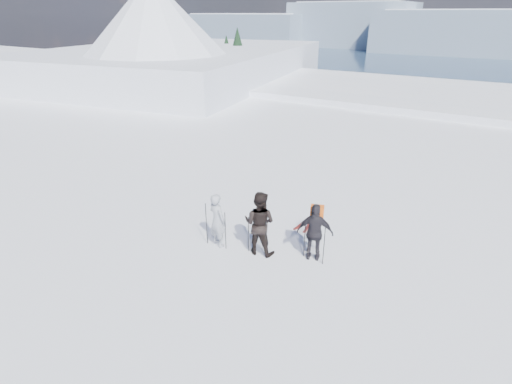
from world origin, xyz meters
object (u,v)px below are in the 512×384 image
skier_pack (315,233)px  skis_loose (309,220)px  skier_dark (259,223)px  skier_grey (217,220)px

skier_pack → skis_loose: size_ratio=1.03×
skier_dark → skis_loose: size_ratio=1.15×
skier_dark → skier_pack: bearing=-169.9°
skier_grey → skier_pack: skier_pack is taller
skier_pack → skier_grey: bearing=-1.7°
skis_loose → skier_pack: bearing=-62.4°
skier_dark → skier_grey: bearing=5.1°
skier_dark → skis_loose: (0.45, 2.56, -0.96)m
skis_loose → skier_grey: bearing=-121.3°
skier_grey → skier_dark: skier_dark is taller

